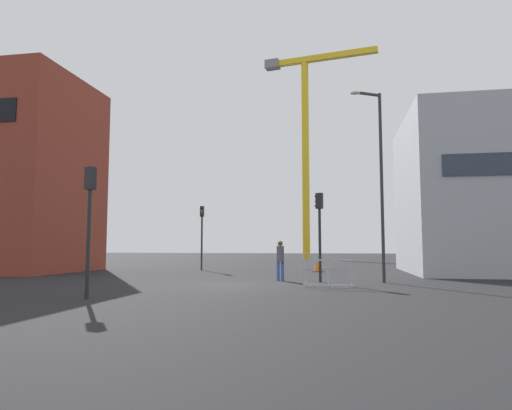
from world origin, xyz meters
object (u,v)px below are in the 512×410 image
(pedestrian_walking, at_px, (280,257))
(streetlamp_tall, at_px, (379,172))
(traffic_light_island, at_px, (202,227))
(construction_crane, at_px, (307,128))
(traffic_light_crosswalk, at_px, (319,222))
(traffic_cone_orange, at_px, (318,266))
(traffic_light_median, at_px, (89,210))

(pedestrian_walking, bearing_deg, streetlamp_tall, -6.65)
(traffic_light_island, height_order, pedestrian_walking, traffic_light_island)
(construction_crane, relative_size, traffic_light_island, 6.03)
(construction_crane, distance_m, traffic_light_crosswalk, 37.90)
(traffic_light_crosswalk, relative_size, traffic_cone_orange, 5.65)
(traffic_light_island, relative_size, traffic_light_median, 1.05)
(traffic_light_crosswalk, height_order, pedestrian_walking, traffic_light_crosswalk)
(traffic_light_island, distance_m, pedestrian_walking, 10.30)
(traffic_light_median, height_order, traffic_cone_orange, traffic_light_median)
(traffic_light_crosswalk, bearing_deg, traffic_cone_orange, 93.09)
(traffic_light_crosswalk, bearing_deg, construction_crane, 94.36)
(streetlamp_tall, bearing_deg, traffic_cone_orange, 110.83)
(construction_crane, bearing_deg, traffic_cone_orange, -85.26)
(traffic_light_crosswalk, xyz_separation_m, traffic_light_median, (-6.74, -7.56, 0.05))
(streetlamp_tall, distance_m, traffic_cone_orange, 9.70)
(streetlamp_tall, relative_size, traffic_light_crosswalk, 2.14)
(construction_crane, height_order, traffic_light_island, construction_crane)
(traffic_cone_orange, bearing_deg, pedestrian_walking, -100.58)
(streetlamp_tall, xyz_separation_m, traffic_light_crosswalk, (-2.61, -0.16, -2.19))
(construction_crane, height_order, traffic_light_median, construction_crane)
(pedestrian_walking, bearing_deg, traffic_cone_orange, 79.42)
(traffic_cone_orange, bearing_deg, traffic_light_crosswalk, -86.91)
(construction_crane, relative_size, pedestrian_walking, 13.93)
(traffic_light_crosswalk, distance_m, traffic_light_median, 10.13)
(streetlamp_tall, height_order, pedestrian_walking, streetlamp_tall)
(construction_crane, distance_m, pedestrian_walking, 37.78)
(traffic_light_island, xyz_separation_m, traffic_cone_orange, (7.60, -0.53, -2.49))
(traffic_light_island, relative_size, pedestrian_walking, 2.31)
(streetlamp_tall, distance_m, traffic_light_island, 13.81)
(pedestrian_walking, xyz_separation_m, traffic_cone_orange, (1.40, 7.50, -0.74))
(traffic_light_median, height_order, pedestrian_walking, traffic_light_median)
(traffic_light_crosswalk, bearing_deg, streetlamp_tall, 3.48)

